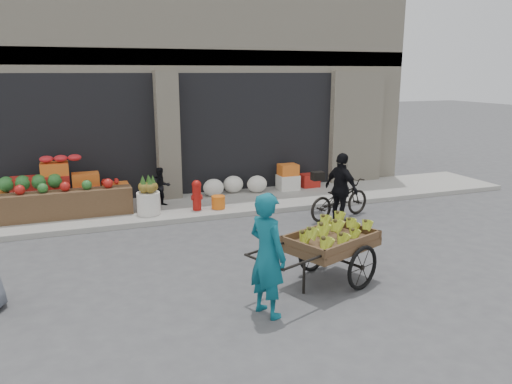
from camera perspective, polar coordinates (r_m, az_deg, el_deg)
name	(u,v)px	position (r m, az deg, el deg)	size (l,w,h in m)	color
ground	(229,273)	(8.40, -3.12, -9.19)	(80.00, 80.00, 0.00)	#424244
sidewalk	(177,208)	(12.15, -8.96, -1.80)	(18.00, 2.20, 0.12)	gray
building	(146,68)	(15.60, -12.48, 13.72)	(14.00, 6.45, 7.00)	beige
fruit_display	(65,189)	(12.06, -20.97, 0.33)	(3.10, 1.12, 1.24)	#A51E17
pineapple_bin	(149,203)	(11.47, -12.17, -1.26)	(0.52, 0.52, 0.50)	silver
fire_hydrant	(197,194)	(11.59, -6.79, -0.21)	(0.22, 0.22, 0.71)	#A5140F
orange_bucket	(218,202)	(11.73, -4.33, -1.17)	(0.32, 0.32, 0.30)	orange
right_bay_goods	(269,181)	(13.36, 1.48, 1.30)	(3.35, 0.60, 0.70)	silver
seated_person	(161,187)	(12.06, -10.78, 0.58)	(0.45, 0.35, 0.93)	black
banana_cart	(329,240)	(7.82, 8.36, -5.43)	(2.54, 1.72, 0.99)	brown
vendor_woman	(267,255)	(6.73, 1.31, -7.21)	(0.63, 0.41, 1.72)	#0D5869
bicycle	(340,199)	(11.44, 9.53, -0.77)	(0.60, 1.72, 0.90)	black
cyclist	(341,189)	(10.93, 9.73, 0.35)	(0.92, 0.38, 1.57)	black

